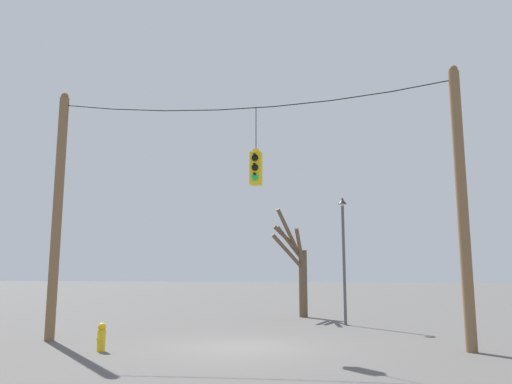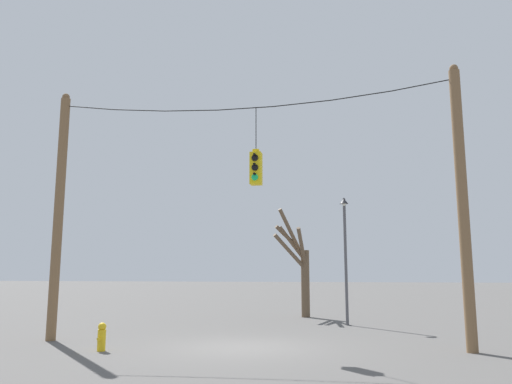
{
  "view_description": "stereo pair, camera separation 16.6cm",
  "coord_description": "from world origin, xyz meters",
  "views": [
    {
      "loc": [
        3.03,
        -14.32,
        2.1
      ],
      "look_at": [
        0.34,
        0.26,
        4.5
      ],
      "focal_mm": 35.0,
      "sensor_mm": 36.0,
      "label": 1
    },
    {
      "loc": [
        3.19,
        -14.28,
        2.1
      ],
      "look_at": [
        0.34,
        0.26,
        4.5
      ],
      "focal_mm": 35.0,
      "sensor_mm": 36.0,
      "label": 2
    }
  ],
  "objects": [
    {
      "name": "street_lamp",
      "position": [
        2.84,
        6.58,
        3.34
      ],
      "size": [
        0.36,
        0.64,
        5.16
      ],
      "color": "#515156",
      "rests_on": "ground_plane"
    },
    {
      "name": "utility_pole_left",
      "position": [
        -6.19,
        0.26,
        4.02
      ],
      "size": [
        0.3,
        0.3,
        8.07
      ],
      "color": "brown",
      "rests_on": "ground_plane"
    },
    {
      "name": "ground_plane",
      "position": [
        0.0,
        0.0,
        0.0
      ],
      "size": [
        200.0,
        200.0,
        0.0
      ],
      "primitive_type": "plane",
      "color": "#565451"
    },
    {
      "name": "utility_pole_right",
      "position": [
        6.19,
        0.26,
        4.02
      ],
      "size": [
        0.3,
        0.3,
        8.07
      ],
      "color": "brown",
      "rests_on": "ground_plane"
    },
    {
      "name": "fire_hydrant",
      "position": [
        -3.6,
        -1.39,
        0.38
      ],
      "size": [
        0.22,
        0.3,
        0.75
      ],
      "color": "gold",
      "rests_on": "ground_plane"
    },
    {
      "name": "traffic_light_near_right_pole",
      "position": [
        0.34,
        0.25,
        5.24
      ],
      "size": [
        0.34,
        0.46,
        2.42
      ],
      "color": "yellow"
    },
    {
      "name": "bare_tree",
      "position": [
        0.63,
        9.86,
        2.38
      ],
      "size": [
        1.6,
        1.5,
        5.11
      ],
      "color": "brown",
      "rests_on": "ground_plane"
    },
    {
      "name": "span_wire",
      "position": [
        -0.0,
        0.26,
        7.31
      ],
      "size": [
        12.39,
        0.03,
        0.52
      ],
      "color": "black"
    }
  ]
}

